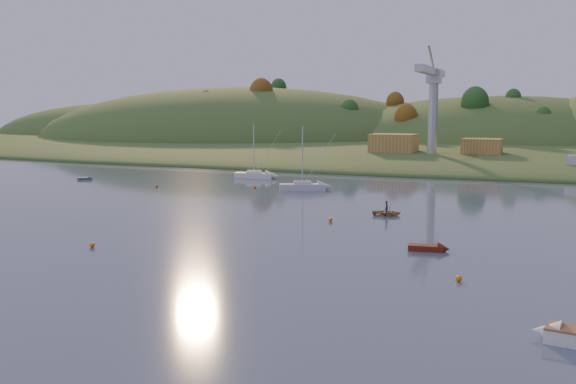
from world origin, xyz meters
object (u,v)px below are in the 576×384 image
at_px(grey_dinghy, 87,178).
at_px(sailboat_far, 254,175).
at_px(sailboat_near, 302,186).
at_px(red_tender, 434,248).
at_px(canoe, 387,213).

bearing_deg(grey_dinghy, sailboat_far, -23.97).
distance_m(sailboat_near, grey_dinghy, 43.71).
distance_m(red_tender, grey_dinghy, 80.97).
height_order(sailboat_far, grey_dinghy, sailboat_far).
bearing_deg(sailboat_near, canoe, -70.28).
bearing_deg(grey_dinghy, sailboat_near, -50.18).
height_order(red_tender, grey_dinghy, red_tender).
bearing_deg(red_tender, grey_dinghy, 144.95).
bearing_deg(sailboat_near, sailboat_far, 113.86).
relative_size(sailboat_near, red_tender, 2.63).
distance_m(sailboat_far, canoe, 48.01).
distance_m(sailboat_near, red_tender, 47.32).
height_order(sailboat_far, red_tender, sailboat_far).
height_order(sailboat_near, red_tender, sailboat_near).
relative_size(sailboat_near, grey_dinghy, 3.50).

